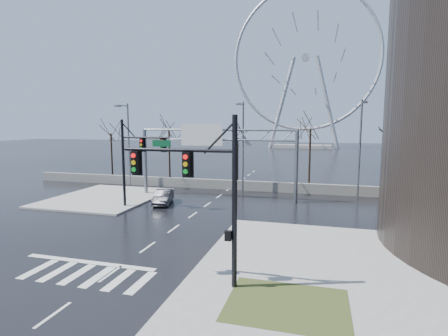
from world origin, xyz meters
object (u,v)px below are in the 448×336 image
(signal_mast_far, at_px, (134,155))
(sign_gantry, at_px, (213,148))
(signal_mast_near, at_px, (205,184))
(ferris_wheel, at_px, (305,64))
(car, at_px, (163,197))

(signal_mast_far, height_order, sign_gantry, signal_mast_far)
(signal_mast_far, distance_m, sign_gantry, 8.14)
(signal_mast_near, xyz_separation_m, sign_gantry, (-5.52, 19.00, 0.31))
(signal_mast_far, relative_size, ferris_wheel, 0.16)
(signal_mast_far, bearing_deg, signal_mast_near, -49.74)
(signal_mast_near, height_order, ferris_wheel, ferris_wheel)
(sign_gantry, distance_m, car, 7.01)
(ferris_wheel, bearing_deg, sign_gantry, -93.84)
(signal_mast_near, height_order, sign_gantry, signal_mast_near)
(signal_mast_near, relative_size, sign_gantry, 0.49)
(signal_mast_near, relative_size, signal_mast_far, 1.00)
(signal_mast_far, bearing_deg, car, 52.69)
(signal_mast_far, relative_size, sign_gantry, 0.49)
(ferris_wheel, relative_size, car, 12.54)
(signal_mast_near, bearing_deg, ferris_wheel, 90.08)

